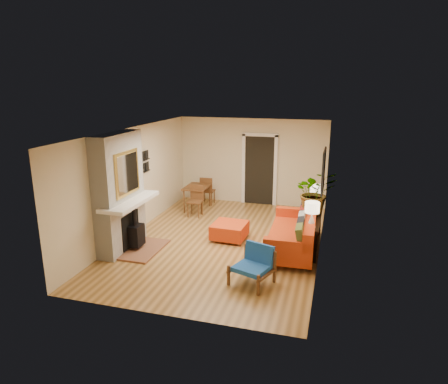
{
  "coord_description": "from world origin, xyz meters",
  "views": [
    {
      "loc": [
        2.48,
        -8.44,
        3.63
      ],
      "look_at": [
        0.0,
        0.2,
        1.15
      ],
      "focal_mm": 32.0,
      "sensor_mm": 36.0,
      "label": 1
    }
  ],
  "objects": [
    {
      "name": "room_shell",
      "position": [
        0.6,
        2.63,
        1.24
      ],
      "size": [
        6.5,
        6.5,
        6.5
      ],
      "color": "#B98747",
      "rests_on": "ground"
    },
    {
      "name": "fireplace",
      "position": [
        -2.0,
        -1.0,
        1.24
      ],
      "size": [
        1.09,
        1.68,
        2.6
      ],
      "color": "white",
      "rests_on": "ground"
    },
    {
      "name": "sofa",
      "position": [
        1.74,
        -0.05,
        0.39
      ],
      "size": [
        1.05,
        2.3,
        0.9
      ],
      "color": "silver",
      "rests_on": "ground"
    },
    {
      "name": "ottoman",
      "position": [
        0.15,
        0.17,
        0.23
      ],
      "size": [
        0.81,
        0.81,
        0.39
      ],
      "color": "silver",
      "rests_on": "ground"
    },
    {
      "name": "blue_chair",
      "position": [
        1.15,
        -1.74,
        0.39
      ],
      "size": [
        0.86,
        0.85,
        0.71
      ],
      "color": "brown",
      "rests_on": "ground"
    },
    {
      "name": "dining_table",
      "position": [
        -1.3,
        2.14,
        0.57
      ],
      "size": [
        0.68,
        1.61,
        0.86
      ],
      "color": "brown",
      "rests_on": "ground"
    },
    {
      "name": "console_table",
      "position": [
        2.07,
        0.24,
        0.58
      ],
      "size": [
        0.34,
        1.85,
        0.72
      ],
      "color": "black",
      "rests_on": "ground"
    },
    {
      "name": "lamp_near",
      "position": [
        2.07,
        -0.45,
        1.06
      ],
      "size": [
        0.3,
        0.3,
        0.54
      ],
      "color": "white",
      "rests_on": "console_table"
    },
    {
      "name": "lamp_far",
      "position": [
        2.07,
        0.98,
        1.06
      ],
      "size": [
        0.3,
        0.3,
        0.54
      ],
      "color": "white",
      "rests_on": "console_table"
    },
    {
      "name": "houseplant",
      "position": [
        2.06,
        0.5,
        1.23
      ],
      "size": [
        1.12,
        1.04,
        1.0
      ],
      "primitive_type": "imported",
      "rotation": [
        0.0,
        0.0,
        0.36
      ],
      "color": "#1E5919",
      "rests_on": "console_table"
    }
  ]
}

